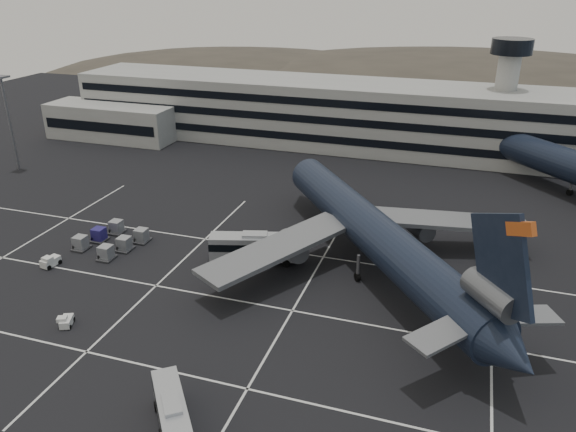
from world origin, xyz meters
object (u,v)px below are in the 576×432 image
object	(u,v)px
trijet_main	(377,235)
bus_far	(255,246)
bus_near	(173,417)
uld_cluster	(111,239)
tug_a	(50,261)

from	to	relation	value
trijet_main	bus_far	world-z (taller)	trijet_main
bus_near	uld_cluster	size ratio (longest dim) A/B	0.90
trijet_main	bus_near	bearing A→B (deg)	-145.75
bus_far	tug_a	world-z (taller)	bus_far
bus_far	uld_cluster	distance (m)	21.52
trijet_main	tug_a	distance (m)	43.44
trijet_main	tug_a	size ratio (longest dim) A/B	18.20
bus_near	trijet_main	bearing A→B (deg)	34.13
bus_far	trijet_main	bearing A→B (deg)	-97.64
uld_cluster	bus_far	bearing A→B (deg)	4.87
tug_a	trijet_main	bearing A→B (deg)	25.77
uld_cluster	trijet_main	bearing A→B (deg)	6.53
trijet_main	tug_a	world-z (taller)	trijet_main
bus_near	bus_far	world-z (taller)	bus_far
trijet_main	bus_far	xyz separation A→B (m)	(-15.84, -2.44, -2.90)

